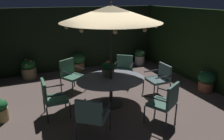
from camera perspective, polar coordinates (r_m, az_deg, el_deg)
ground_plane at (r=6.10m, az=1.13°, el=-8.70°), size 6.86×7.33×0.02m
hedge_backdrop_rear at (r=8.87m, az=-8.35°, el=8.44°), size 6.86×0.30×2.46m
hedge_backdrop_right at (r=7.57m, az=24.54°, el=5.10°), size 0.30×7.33×2.46m
patio_dining_table at (r=5.74m, az=-0.26°, el=-3.51°), size 1.87×1.53×0.75m
patio_umbrella at (r=5.32m, az=-0.29°, el=14.82°), size 2.52×2.52×2.72m
centerpiece_planter at (r=5.77m, az=-1.05°, el=0.71°), size 0.37×0.37×0.46m
patio_chair_north at (r=5.03m, az=14.16°, el=-7.98°), size 0.78×0.78×1.02m
patio_chair_northeast at (r=6.49m, az=12.65°, el=-1.87°), size 0.59×0.63×0.94m
patio_chair_east at (r=7.21m, az=3.15°, el=0.57°), size 0.83×0.83×0.96m
patio_chair_southeast at (r=6.76m, az=-11.03°, el=-0.80°), size 0.78×0.77×1.00m
patio_chair_south at (r=5.40m, az=-15.90°, el=-6.73°), size 0.58×0.61×0.96m
patio_chair_southwest at (r=4.42m, az=-5.40°, el=-11.78°), size 0.84×0.84×0.96m
potted_plant_back_center at (r=9.42m, az=7.44°, el=3.60°), size 0.46×0.46×0.67m
potted_plant_front_corner at (r=8.27m, az=-21.40°, el=0.21°), size 0.51×0.51×0.70m
potted_plant_back_left at (r=5.79m, az=-27.83°, el=-9.42°), size 0.37×0.37×0.55m
potted_plant_right_near at (r=8.68m, az=-9.10°, el=2.29°), size 0.58×0.58×0.68m
potted_plant_right_far at (r=7.30m, az=23.97°, el=-2.60°), size 0.54×0.54×0.64m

